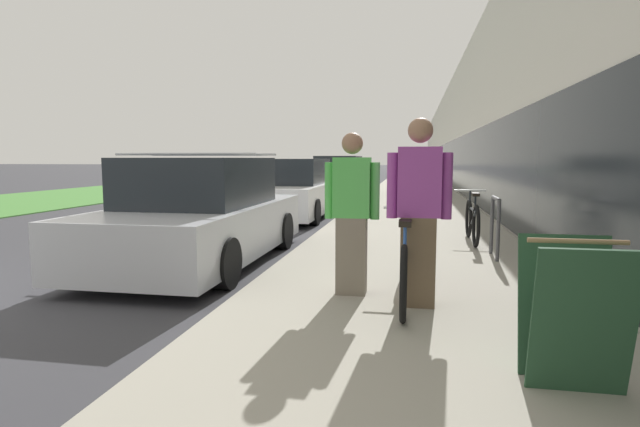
% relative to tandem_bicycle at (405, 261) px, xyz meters
% --- Properties ---
extents(sidewalk_slab, '(3.53, 70.00, 0.13)m').
position_rel_tandem_bicycle_xyz_m(sidewalk_slab, '(0.07, 19.53, -0.42)').
color(sidewalk_slab, '#A39E8E').
rests_on(sidewalk_slab, ground).
extents(storefront_facade, '(10.01, 70.00, 5.52)m').
position_rel_tandem_bicycle_xyz_m(storefront_facade, '(6.86, 27.53, 2.27)').
color(storefront_facade, silver).
rests_on(storefront_facade, ground).
extents(lawn_strip, '(6.46, 70.00, 0.03)m').
position_rel_tandem_bicycle_xyz_m(lawn_strip, '(-13.27, 23.53, -0.47)').
color(lawn_strip, '#478438').
rests_on(lawn_strip, ground).
extents(tandem_bicycle, '(0.52, 2.30, 0.83)m').
position_rel_tandem_bicycle_xyz_m(tandem_bicycle, '(0.00, 0.00, 0.00)').
color(tandem_bicycle, black).
rests_on(tandem_bicycle, sidewalk_slab).
extents(person_rider, '(0.59, 0.23, 1.74)m').
position_rel_tandem_bicycle_xyz_m(person_rider, '(0.12, -0.28, 0.51)').
color(person_rider, brown).
rests_on(person_rider, sidewalk_slab).
extents(person_bystander, '(0.55, 0.22, 1.62)m').
position_rel_tandem_bicycle_xyz_m(person_bystander, '(-0.54, 0.01, 0.46)').
color(person_bystander, '#756B5B').
rests_on(person_bystander, sidewalk_slab).
extents(bike_rack_hoop, '(0.05, 0.60, 0.84)m').
position_rel_tandem_bicycle_xyz_m(bike_rack_hoop, '(1.19, 2.23, 0.15)').
color(bike_rack_hoop, '#4C4C51').
rests_on(bike_rack_hoop, sidewalk_slab).
extents(cruiser_bike_nearest, '(0.52, 1.69, 0.84)m').
position_rel_tandem_bicycle_xyz_m(cruiser_bike_nearest, '(1.03, 3.49, -0.00)').
color(cruiser_bike_nearest, black).
rests_on(cruiser_bike_nearest, sidewalk_slab).
extents(sandwich_board_sign, '(0.56, 0.56, 0.90)m').
position_rel_tandem_bicycle_xyz_m(sandwich_board_sign, '(1.03, -1.79, 0.09)').
color(sandwich_board_sign, '#23472D').
rests_on(sandwich_board_sign, sidewalk_slab).
extents(parked_sedan_curbside, '(1.97, 4.36, 1.57)m').
position_rel_tandem_bicycle_xyz_m(parked_sedan_curbside, '(-2.91, 1.69, 0.19)').
color(parked_sedan_curbside, silver).
rests_on(parked_sedan_curbside, ground).
extents(vintage_roadster_curbside, '(1.86, 4.63, 1.49)m').
position_rel_tandem_bicycle_xyz_m(vintage_roadster_curbside, '(-2.93, 7.34, 0.19)').
color(vintage_roadster_curbside, white).
rests_on(vintage_roadster_curbside, ground).
extents(parked_sedan_far, '(1.90, 4.64, 1.58)m').
position_rel_tandem_bicycle_xyz_m(parked_sedan_far, '(-2.76, 14.14, 0.24)').
color(parked_sedan_far, white).
rests_on(parked_sedan_far, ground).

